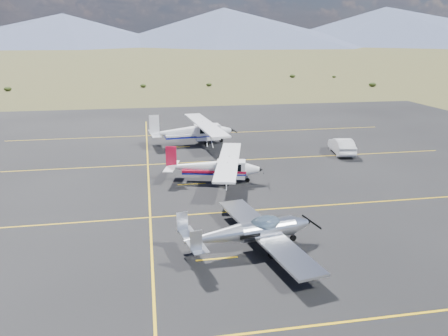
{
  "coord_description": "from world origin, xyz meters",
  "views": [
    {
      "loc": [
        -5.92,
        -21.62,
        10.0
      ],
      "look_at": [
        -0.99,
        5.78,
        1.6
      ],
      "focal_mm": 35.0,
      "sensor_mm": 36.0,
      "label": 1
    }
  ],
  "objects_px": {
    "aircraft_low_wing": "(252,231)",
    "aircraft_cessna": "(214,167)",
    "aircraft_plain": "(193,131)",
    "sedan": "(342,146)"
  },
  "relations": [
    {
      "from": "aircraft_plain",
      "to": "sedan",
      "type": "distance_m",
      "value": 13.9
    },
    {
      "from": "aircraft_low_wing",
      "to": "aircraft_cessna",
      "type": "xyz_separation_m",
      "value": [
        -0.19,
        10.58,
        0.19
      ]
    },
    {
      "from": "aircraft_plain",
      "to": "aircraft_low_wing",
      "type": "bearing_deg",
      "value": -94.78
    },
    {
      "from": "sedan",
      "to": "aircraft_low_wing",
      "type": "bearing_deg",
      "value": 63.21
    },
    {
      "from": "aircraft_low_wing",
      "to": "aircraft_cessna",
      "type": "distance_m",
      "value": 10.58
    },
    {
      "from": "aircraft_low_wing",
      "to": "sedan",
      "type": "distance_m",
      "value": 20.37
    },
    {
      "from": "aircraft_cessna",
      "to": "aircraft_plain",
      "type": "height_order",
      "value": "aircraft_plain"
    },
    {
      "from": "aircraft_cessna",
      "to": "sedan",
      "type": "relative_size",
      "value": 2.36
    },
    {
      "from": "aircraft_low_wing",
      "to": "sedan",
      "type": "height_order",
      "value": "aircraft_low_wing"
    },
    {
      "from": "aircraft_plain",
      "to": "sedan",
      "type": "relative_size",
      "value": 2.81
    }
  ]
}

